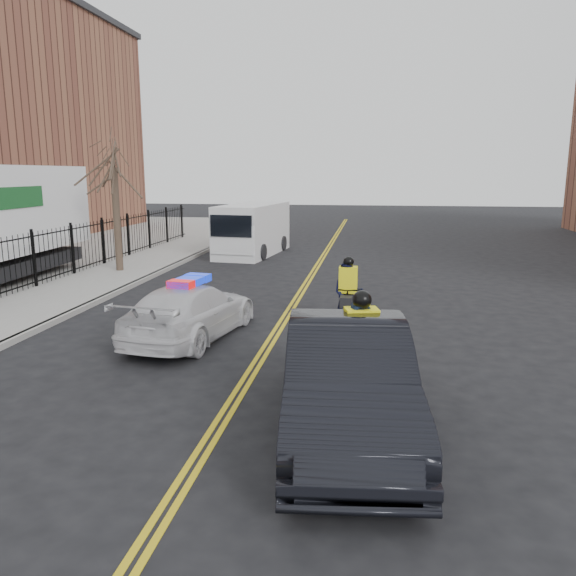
# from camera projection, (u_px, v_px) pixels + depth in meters

# --- Properties ---
(ground) EXTENTS (120.00, 120.00, 0.00)m
(ground) POSITION_uv_depth(u_px,v_px,m) (254.00, 368.00, 11.58)
(ground) COLOR black
(ground) RESTS_ON ground
(center_line_left) EXTENTS (0.10, 60.00, 0.01)m
(center_line_left) POSITION_uv_depth(u_px,v_px,m) (300.00, 289.00, 19.33)
(center_line_left) COLOR gold
(center_line_left) RESTS_ON ground
(center_line_right) EXTENTS (0.10, 60.00, 0.01)m
(center_line_right) POSITION_uv_depth(u_px,v_px,m) (305.00, 289.00, 19.31)
(center_line_right) COLOR gold
(center_line_right) RESTS_ON ground
(sidewalk) EXTENTS (3.00, 60.00, 0.15)m
(sidewalk) POSITION_uv_depth(u_px,v_px,m) (99.00, 281.00, 20.41)
(sidewalk) COLOR gray
(sidewalk) RESTS_ON ground
(curb) EXTENTS (0.20, 60.00, 0.15)m
(curb) POSITION_uv_depth(u_px,v_px,m) (138.00, 282.00, 20.19)
(curb) COLOR gray
(curb) RESTS_ON ground
(iron_fence) EXTENTS (0.12, 28.00, 2.00)m
(iron_fence) POSITION_uv_depth(u_px,v_px,m) (58.00, 255.00, 20.44)
(iron_fence) COLOR black
(iron_fence) RESTS_ON ground
(street_tree) EXTENTS (3.20, 3.20, 4.80)m
(street_tree) POSITION_uv_depth(u_px,v_px,m) (115.00, 184.00, 21.66)
(street_tree) COLOR #3A2C22
(street_tree) RESTS_ON sidewalk
(police_cruiser) EXTENTS (2.53, 4.84, 1.50)m
(police_cruiser) POSITION_uv_depth(u_px,v_px,m) (191.00, 311.00, 13.53)
(police_cruiser) COLOR silver
(police_cruiser) RESTS_ON ground
(dark_sedan) EXTENTS (2.34, 5.40, 1.73)m
(dark_sedan) POSITION_uv_depth(u_px,v_px,m) (348.00, 379.00, 8.54)
(dark_sedan) COLOR black
(dark_sedan) RESTS_ON ground
(cargo_van) EXTENTS (2.81, 6.07, 2.45)m
(cargo_van) POSITION_uv_depth(u_px,v_px,m) (252.00, 230.00, 27.33)
(cargo_van) COLOR white
(cargo_van) RESTS_ON ground
(cyclist_near) EXTENTS (1.21, 2.22, 2.06)m
(cyclist_near) POSITION_uv_depth(u_px,v_px,m) (360.00, 369.00, 9.41)
(cyclist_near) COLOR black
(cyclist_near) RESTS_ON ground
(cyclist_far) EXTENTS (0.82, 1.80, 1.81)m
(cyclist_far) POSITION_uv_depth(u_px,v_px,m) (348.00, 298.00, 14.79)
(cyclist_far) COLOR black
(cyclist_far) RESTS_ON ground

